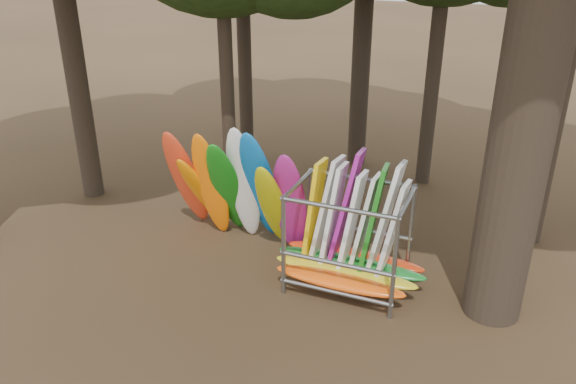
% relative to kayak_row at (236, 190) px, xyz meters
% --- Properties ---
extents(ground, '(120.00, 120.00, 0.00)m').
position_rel_kayak_row_xyz_m(ground, '(0.82, -1.22, -1.36)').
color(ground, '#47331E').
rests_on(ground, ground).
extents(lake, '(160.00, 160.00, 0.00)m').
position_rel_kayak_row_xyz_m(lake, '(0.82, 58.78, -1.36)').
color(lake, gray).
rests_on(lake, ground).
extents(kayak_row, '(3.60, 2.01, 3.16)m').
position_rel_kayak_row_xyz_m(kayak_row, '(0.00, 0.00, 0.00)').
color(kayak_row, red).
rests_on(kayak_row, ground).
extents(storage_rack, '(3.23, 1.59, 2.90)m').
position_rel_kayak_row_xyz_m(storage_rack, '(2.93, -0.74, -0.35)').
color(storage_rack, slate).
rests_on(storage_rack, ground).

